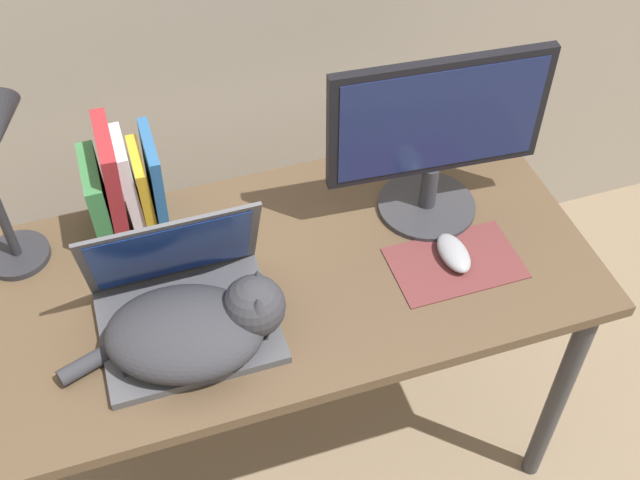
% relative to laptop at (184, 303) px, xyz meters
% --- Properties ---
extents(desk, '(1.23, 0.60, 0.72)m').
position_rel_laptop_xyz_m(desk, '(0.22, 0.06, -0.14)').
color(desk, brown).
rests_on(desk, ground_plane).
extents(laptop, '(0.33, 0.27, 0.26)m').
position_rel_laptop_xyz_m(laptop, '(0.00, 0.00, 0.00)').
color(laptop, '#4C4C51').
rests_on(laptop, desk).
extents(cat, '(0.42, 0.28, 0.15)m').
position_rel_laptop_xyz_m(cat, '(0.01, -0.07, 0.01)').
color(cat, '#333338').
rests_on(cat, desk).
extents(external_monitor, '(0.45, 0.21, 0.38)m').
position_rel_laptop_xyz_m(external_monitor, '(0.56, 0.14, 0.15)').
color(external_monitor, '#333338').
rests_on(external_monitor, desk).
extents(mousepad, '(0.26, 0.16, 0.00)m').
position_rel_laptop_xyz_m(mousepad, '(0.55, -0.03, -0.05)').
color(mousepad, brown).
rests_on(mousepad, desk).
extents(computer_mouse, '(0.06, 0.11, 0.03)m').
position_rel_laptop_xyz_m(computer_mouse, '(0.55, -0.02, -0.03)').
color(computer_mouse, '#99999E').
rests_on(computer_mouse, mousepad).
extents(book_row, '(0.15, 0.17, 0.26)m').
position_rel_laptop_xyz_m(book_row, '(-0.06, 0.27, 0.06)').
color(book_row, '#387A42').
rests_on(book_row, desk).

